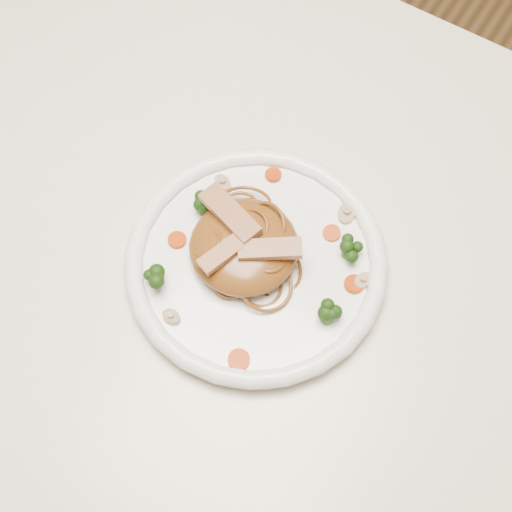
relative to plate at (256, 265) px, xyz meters
The scene contains 20 objects.
ground 0.76m from the plate, 156.41° to the left, with size 4.00×4.00×0.00m, color #53391C.
table 0.14m from the plate, 156.41° to the left, with size 1.20×0.80×0.75m.
plate is the anchor object (origin of this frame).
noodle_mound 0.03m from the plate, behind, with size 0.12×0.12×0.04m, color brown.
chicken_a 0.05m from the plate, 16.41° to the left, with size 0.07×0.02×0.01m, color #AB7550.
chicken_b 0.07m from the plate, 158.83° to the left, with size 0.08×0.02×0.01m, color #AB7550.
chicken_c 0.06m from the plate, 135.56° to the right, with size 0.06×0.02×0.01m, color #AB7550.
broccoli_0 0.10m from the plate, 37.06° to the left, with size 0.03×0.03×0.03m, color #16350B, non-canonical shape.
broccoli_1 0.09m from the plate, 164.03° to the left, with size 0.02×0.02×0.03m, color #16350B, non-canonical shape.
broccoli_2 0.11m from the plate, 134.38° to the right, with size 0.03×0.03×0.03m, color #16350B, non-canonical shape.
broccoli_3 0.10m from the plate, ahead, with size 0.03×0.03×0.03m, color #16350B, non-canonical shape.
carrot_0 0.09m from the plate, 54.17° to the left, with size 0.02×0.02×0.01m, color #BA3106.
carrot_1 0.09m from the plate, 163.86° to the right, with size 0.02×0.02×0.01m, color #BA3106.
carrot_2 0.11m from the plate, 17.55° to the left, with size 0.02×0.02×0.01m, color #BA3106.
carrot_3 0.11m from the plate, 112.01° to the left, with size 0.02×0.02×0.01m, color #BA3106.
carrot_4 0.11m from the plate, 66.69° to the right, with size 0.02×0.02×0.01m, color #BA3106.
mushroom_0 0.11m from the plate, 111.42° to the right, with size 0.02×0.02×0.01m, color tan.
mushroom_1 0.12m from the plate, 20.54° to the left, with size 0.02×0.02×0.01m, color tan.
mushroom_2 0.10m from the plate, 143.70° to the left, with size 0.02×0.02×0.01m, color tan.
mushroom_3 0.12m from the plate, 62.28° to the left, with size 0.03×0.03×0.01m, color tan.
Camera 1 is at (0.25, -0.31, 1.46)m, focal length 49.84 mm.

